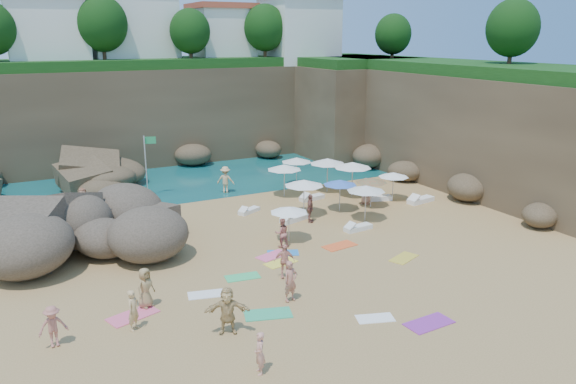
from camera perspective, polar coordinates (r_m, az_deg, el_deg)
name	(u,v)px	position (r m, az deg, el deg)	size (l,w,h in m)	color
ground	(280,247)	(29.58, -0.77, -5.62)	(120.00, 120.00, 0.00)	tan
seawater	(144,148)	(57.05, -14.44, 4.34)	(120.00, 120.00, 0.00)	#0C4751
cliff_back	(176,112)	(52.12, -11.30, 7.95)	(44.00, 8.00, 8.00)	brown
cliff_right	(452,125)	(45.75, 16.36, 6.58)	(8.00, 30.00, 8.00)	brown
cliff_corner	(346,109)	(53.84, 5.93, 8.41)	(10.00, 12.00, 8.00)	brown
rock_promontory	(31,198)	(42.08, -24.61, -0.57)	(12.00, 7.00, 2.00)	brown
clifftop_buildings	(180,29)	(52.72, -10.94, 15.96)	(28.48, 9.48, 7.00)	white
clifftop_trees	(224,28)	(47.37, -6.47, 16.21)	(35.60, 23.82, 4.40)	#11380F
rock_outcrop	(92,249)	(31.01, -19.30, -5.52)	(8.40, 6.30, 3.36)	brown
flag_pole	(147,158)	(39.25, -14.10, 3.39)	(0.82, 0.24, 4.23)	silver
parasol_0	(284,167)	(38.22, -0.39, 2.55)	(2.37, 2.37, 2.24)	silver
parasol_1	(297,160)	(41.05, 0.87, 3.29)	(2.23, 2.23, 2.11)	silver
parasol_2	(353,165)	(38.31, 6.59, 2.74)	(2.57, 2.57, 2.43)	silver
parasol_4	(328,161)	(39.49, 4.04, 3.15)	(2.53, 2.53, 2.40)	silver
parasol_5	(304,183)	(34.01, 1.63, 0.94)	(2.41, 2.41, 2.28)	silver
parasol_6	(372,180)	(36.25, 8.49, 1.20)	(2.06, 2.06, 1.95)	silver
parasol_8	(394,175)	(38.04, 10.68, 1.74)	(2.02, 2.02, 1.91)	silver
parasol_9	(289,210)	(29.86, 0.09, -1.80)	(2.04, 2.04, 1.93)	silver
parasol_10	(340,182)	(35.22, 5.31, 0.99)	(2.13, 2.13, 2.02)	silver
parasol_11	(366,188)	(33.48, 7.93, 0.37)	(2.29, 2.29, 2.17)	silver
lounger_0	(249,211)	(35.19, -3.97, -1.92)	(1.57, 0.52, 0.24)	white
lounger_1	(377,198)	(38.23, 9.08, -0.61)	(1.91, 0.64, 0.30)	white
lounger_2	(312,198)	(37.87, 2.45, -0.59)	(1.81, 0.60, 0.28)	white
lounger_3	(358,228)	(32.28, 7.14, -3.63)	(1.72, 0.57, 0.27)	white
lounger_4	(421,200)	(38.28, 13.34, -0.81)	(2.00, 0.67, 0.31)	white
lounger_5	(294,219)	(33.57, 0.62, -2.72)	(1.84, 0.61, 0.29)	white
towel_1	(133,315)	(23.59, -15.48, -11.99)	(1.95, 0.98, 0.03)	#ED5C80
towel_3	(268,314)	(22.89, -2.04, -12.28)	(1.88, 0.94, 0.03)	#31AD74
towel_4	(281,263)	(27.60, -0.75, -7.20)	(1.59, 0.80, 0.03)	#FFE943
towel_5	(206,294)	(24.70, -8.30, -10.25)	(1.56, 0.78, 0.03)	white
towel_6	(429,323)	(22.88, 14.13, -12.80)	(1.92, 0.96, 0.03)	purple
towel_8	(283,253)	(28.79, -0.52, -6.20)	(1.60, 0.80, 0.03)	#2880D7
towel_9	(273,255)	(28.47, -1.58, -6.47)	(1.67, 0.83, 0.03)	#FC6291
towel_10	(340,246)	(29.84, 5.27, -5.46)	(1.81, 0.91, 0.03)	#FF5D28
towel_11	(243,277)	(26.16, -4.64, -8.59)	(1.58, 0.79, 0.03)	#38C670
towel_12	(404,258)	(28.74, 11.68, -6.58)	(1.65, 0.82, 0.03)	gold
towel_13	(375,318)	(22.83, 8.84, -12.56)	(1.47, 0.74, 0.03)	white
person_stand_0	(133,310)	(22.24, -15.42, -11.49)	(0.58, 0.38, 1.60)	tan
person_stand_1	(282,233)	(29.34, -0.63, -4.16)	(0.76, 0.60, 1.57)	#BC6C5E
person_stand_2	(226,180)	(39.55, -6.37, 1.25)	(1.23, 0.51, 1.90)	tan
person_stand_3	(310,208)	(33.18, 2.26, -1.68)	(1.00, 0.42, 1.71)	brown
person_stand_4	(366,191)	(37.08, 7.91, 0.10)	(0.86, 0.47, 1.76)	tan
person_stand_5	(83,202)	(36.31, -20.07, -1.01)	(1.69, 0.49, 1.82)	tan
person_stand_6	(260,353)	(19.04, -2.90, -16.04)	(0.54, 0.35, 1.48)	#DE947E
person_lie_0	(55,341)	(22.30, -22.61, -13.84)	(1.00, 1.54, 0.41)	#B96B5C
person_lie_1	(284,274)	(25.95, -0.37, -8.31)	(0.94, 1.60, 0.39)	#E89A84
person_lie_2	(146,302)	(24.03, -14.19, -10.81)	(0.82, 1.68, 0.45)	#9C7E4E
person_lie_3	(228,327)	(21.62, -6.12, -13.49)	(1.67, 1.80, 0.48)	tan
person_lie_4	(290,297)	(23.82, 0.25, -10.58)	(0.64, 1.75, 0.42)	#BA715D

